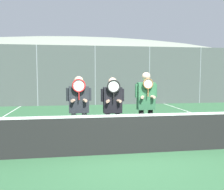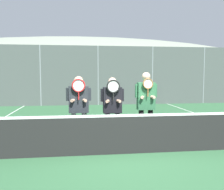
{
  "view_description": "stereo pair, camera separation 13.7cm",
  "coord_description": "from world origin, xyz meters",
  "px_view_note": "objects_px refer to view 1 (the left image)",
  "views": [
    {
      "loc": [
        -1.21,
        -5.42,
        1.81
      ],
      "look_at": [
        -0.23,
        1.03,
        1.26
      ],
      "focal_mm": 40.0,
      "sensor_mm": 36.0,
      "label": 1
    },
    {
      "loc": [
        -1.07,
        -5.44,
        1.81
      ],
      "look_at": [
        -0.23,
        1.03,
        1.26
      ],
      "focal_mm": 40.0,
      "sensor_mm": 36.0,
      "label": 2
    }
  ],
  "objects_px": {
    "car_left_of_center": "(73,87)",
    "car_center": "(146,87)",
    "player_center_left": "(113,105)",
    "player_leftmost": "(79,104)",
    "player_center_right": "(146,102)",
    "car_right_of_center": "(208,86)"
  },
  "relations": [
    {
      "from": "player_leftmost",
      "to": "car_center",
      "type": "xyz_separation_m",
      "value": [
        5.0,
        11.21,
        -0.18
      ]
    },
    {
      "from": "player_center_left",
      "to": "player_leftmost",
      "type": "bearing_deg",
      "value": 174.96
    },
    {
      "from": "car_center",
      "to": "car_right_of_center",
      "type": "xyz_separation_m",
      "value": [
        5.13,
        0.44,
        0.03
      ]
    },
    {
      "from": "player_leftmost",
      "to": "car_left_of_center",
      "type": "height_order",
      "value": "car_left_of_center"
    },
    {
      "from": "player_center_right",
      "to": "car_center",
      "type": "xyz_separation_m",
      "value": [
        3.27,
        11.24,
        -0.21
      ]
    },
    {
      "from": "player_center_left",
      "to": "car_right_of_center",
      "type": "distance_m",
      "value": 14.96
    },
    {
      "from": "car_left_of_center",
      "to": "car_right_of_center",
      "type": "xyz_separation_m",
      "value": [
        10.36,
        0.14,
        0.0
      ]
    },
    {
      "from": "player_leftmost",
      "to": "car_right_of_center",
      "type": "xyz_separation_m",
      "value": [
        10.13,
        11.65,
        -0.16
      ]
    },
    {
      "from": "player_center_left",
      "to": "player_center_right",
      "type": "bearing_deg",
      "value": 2.62
    },
    {
      "from": "car_right_of_center",
      "to": "player_center_right",
      "type": "bearing_deg",
      "value": -125.75
    },
    {
      "from": "player_center_right",
      "to": "car_left_of_center",
      "type": "distance_m",
      "value": 11.7
    },
    {
      "from": "player_leftmost",
      "to": "player_center_right",
      "type": "height_order",
      "value": "player_center_right"
    },
    {
      "from": "player_center_right",
      "to": "car_center",
      "type": "relative_size",
      "value": 0.39
    },
    {
      "from": "car_left_of_center",
      "to": "car_center",
      "type": "distance_m",
      "value": 5.23
    },
    {
      "from": "player_leftmost",
      "to": "car_left_of_center",
      "type": "xyz_separation_m",
      "value": [
        -0.23,
        11.5,
        -0.16
      ]
    },
    {
      "from": "player_leftmost",
      "to": "player_center_right",
      "type": "xyz_separation_m",
      "value": [
        1.72,
        -0.03,
        0.03
      ]
    },
    {
      "from": "player_center_left",
      "to": "player_center_right",
      "type": "relative_size",
      "value": 0.93
    },
    {
      "from": "player_center_left",
      "to": "car_center",
      "type": "bearing_deg",
      "value": 69.78
    },
    {
      "from": "player_center_left",
      "to": "car_left_of_center",
      "type": "bearing_deg",
      "value": 95.28
    },
    {
      "from": "player_center_right",
      "to": "car_right_of_center",
      "type": "height_order",
      "value": "player_center_right"
    },
    {
      "from": "car_left_of_center",
      "to": "car_center",
      "type": "height_order",
      "value": "car_left_of_center"
    },
    {
      "from": "player_leftmost",
      "to": "player_center_right",
      "type": "bearing_deg",
      "value": -1.13
    }
  ]
}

